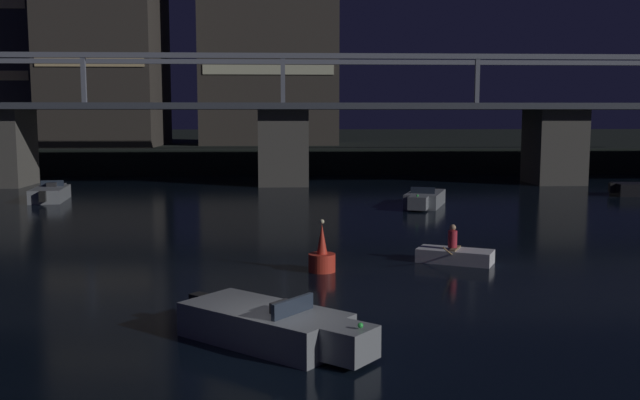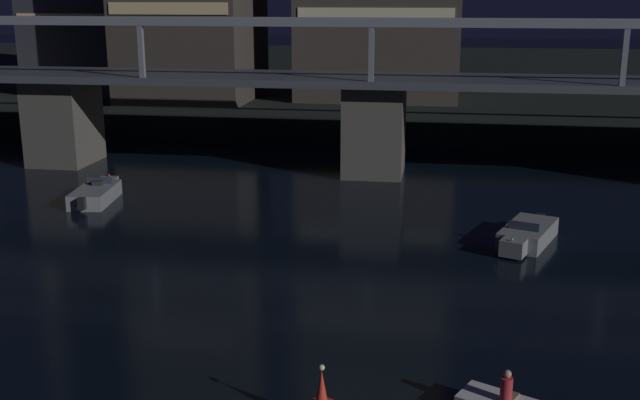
# 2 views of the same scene
# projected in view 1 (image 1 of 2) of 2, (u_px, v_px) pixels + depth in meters

# --- Properties ---
(ground_plane) EXTENTS (400.00, 400.00, 0.00)m
(ground_plane) POSITION_uv_depth(u_px,v_px,m) (278.00, 353.00, 15.56)
(ground_plane) COLOR black
(far_riverbank) EXTENTS (240.00, 80.00, 2.20)m
(far_riverbank) POSITION_uv_depth(u_px,v_px,m) (285.00, 143.00, 100.17)
(far_riverbank) COLOR black
(far_riverbank) RESTS_ON ground
(river_bridge) EXTENTS (87.58, 6.40, 9.38)m
(river_bridge) POSITION_uv_depth(u_px,v_px,m) (283.00, 130.00, 52.21)
(river_bridge) COLOR #4C4944
(river_bridge) RESTS_ON ground
(speedboat_near_left) EXTENTS (3.04, 5.11, 1.16)m
(speedboat_near_left) POSITION_uv_depth(u_px,v_px,m) (424.00, 199.00, 40.14)
(speedboat_near_left) COLOR gray
(speedboat_near_left) RESTS_ON ground
(speedboat_mid_center) EXTENTS (4.58, 4.16, 1.16)m
(speedboat_mid_center) POSITION_uv_depth(u_px,v_px,m) (272.00, 326.00, 16.11)
(speedboat_mid_center) COLOR gray
(speedboat_mid_center) RESTS_ON ground
(speedboat_mid_right) EXTENTS (2.29, 5.23, 1.16)m
(speedboat_mid_right) POSITION_uv_depth(u_px,v_px,m) (51.00, 193.00, 42.98)
(speedboat_mid_right) COLOR gray
(speedboat_mid_right) RESTS_ON ground
(channel_buoy) EXTENTS (0.90, 0.90, 1.76)m
(channel_buoy) POSITION_uv_depth(u_px,v_px,m) (322.00, 257.00, 23.51)
(channel_buoy) COLOR red
(channel_buoy) RESTS_ON ground
(dinghy_with_paddler) EXTENTS (2.82, 2.70, 1.36)m
(dinghy_with_paddler) POSITION_uv_depth(u_px,v_px,m) (455.00, 255.00, 24.95)
(dinghy_with_paddler) COLOR silver
(dinghy_with_paddler) RESTS_ON ground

